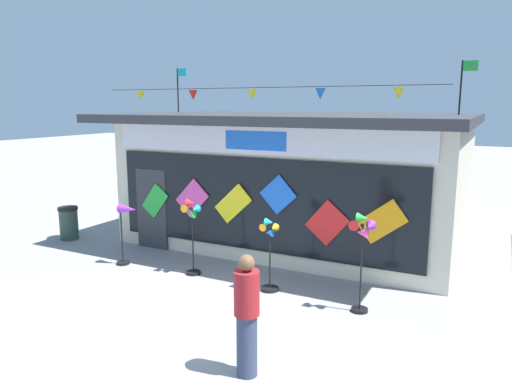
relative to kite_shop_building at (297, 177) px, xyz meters
name	(u,v)px	position (x,y,z in m)	size (l,w,h in m)	color
ground_plane	(172,321)	(0.06, -5.57, -1.70)	(80.00, 80.00, 0.00)	gray
kite_shop_building	(297,177)	(0.00, 0.00, 0.00)	(8.54, 5.82, 4.61)	beige
wind_spinner_far_left	(126,221)	(-2.55, -3.71, -0.67)	(0.58, 0.29, 1.41)	black
wind_spinner_left	(192,224)	(-0.92, -3.54, -0.60)	(0.40, 0.31, 1.64)	black
wind_spinner_center_left	(269,250)	(0.93, -3.62, -0.87)	(0.35, 0.35, 1.45)	black
wind_spinner_center_right	(362,241)	(2.76, -3.79, -0.42)	(0.43, 0.29, 1.78)	black
person_near_camera	(247,315)	(1.95, -6.43, -0.85)	(0.34, 0.34, 1.68)	#333D56
trash_bin	(69,223)	(-5.45, -2.77, -1.25)	(0.52, 0.52, 0.88)	#2D4238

